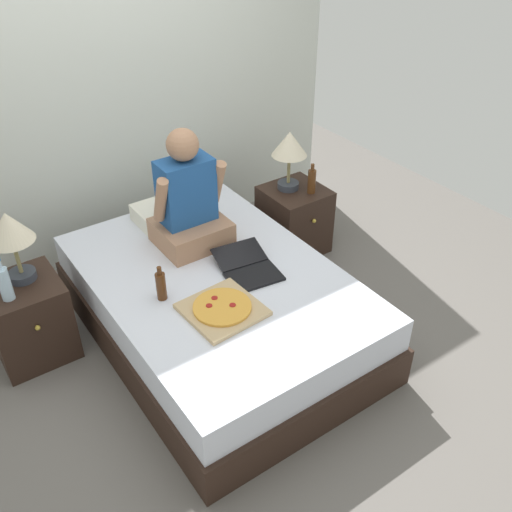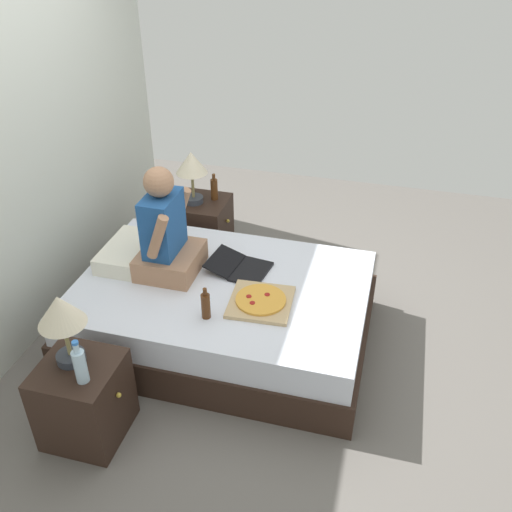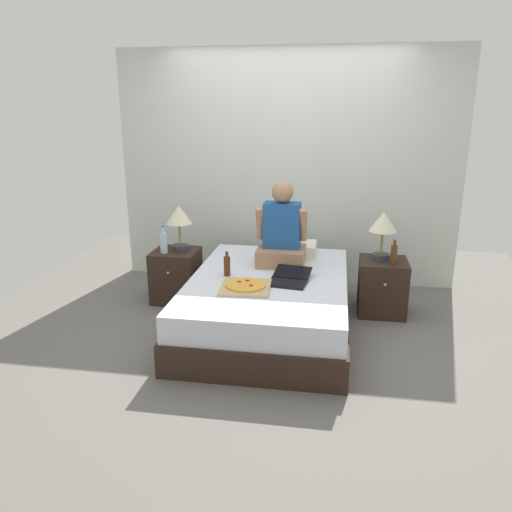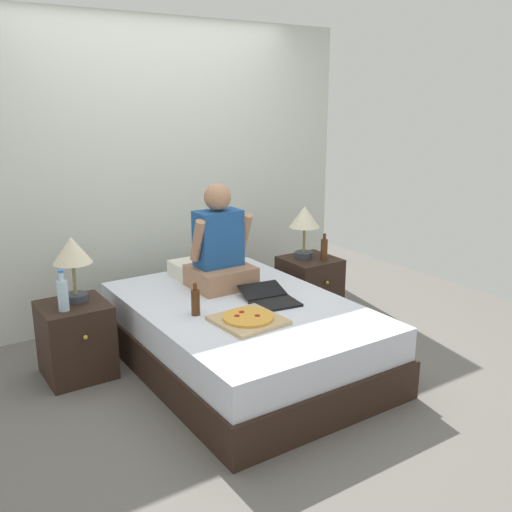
# 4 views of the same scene
# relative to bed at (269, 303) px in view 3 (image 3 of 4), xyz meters

# --- Properties ---
(ground_plane) EXTENTS (5.68, 5.68, 0.00)m
(ground_plane) POSITION_rel_bed_xyz_m (0.00, 0.00, -0.23)
(ground_plane) COLOR #66605B
(wall_back) EXTENTS (3.68, 0.12, 2.50)m
(wall_back) POSITION_rel_bed_xyz_m (0.00, 1.37, 1.02)
(wall_back) COLOR silver
(wall_back) RESTS_ON ground
(bed) EXTENTS (1.38, 2.02, 0.48)m
(bed) POSITION_rel_bed_xyz_m (0.00, 0.00, 0.00)
(bed) COLOR black
(bed) RESTS_ON ground
(nightstand_left) EXTENTS (0.44, 0.47, 0.52)m
(nightstand_left) POSITION_rel_bed_xyz_m (-1.02, 0.52, 0.03)
(nightstand_left) COLOR black
(nightstand_left) RESTS_ON ground
(lamp_on_left_nightstand) EXTENTS (0.26, 0.26, 0.45)m
(lamp_on_left_nightstand) POSITION_rel_bed_xyz_m (-0.98, 0.57, 0.61)
(lamp_on_left_nightstand) COLOR #333842
(lamp_on_left_nightstand) RESTS_ON nightstand_left
(water_bottle) EXTENTS (0.07, 0.07, 0.28)m
(water_bottle) POSITION_rel_bed_xyz_m (-1.10, 0.43, 0.40)
(water_bottle) COLOR silver
(water_bottle) RESTS_ON nightstand_left
(nightstand_right) EXTENTS (0.44, 0.47, 0.52)m
(nightstand_right) POSITION_rel_bed_xyz_m (1.02, 0.52, 0.03)
(nightstand_right) COLOR black
(nightstand_right) RESTS_ON ground
(lamp_on_right_nightstand) EXTENTS (0.26, 0.26, 0.45)m
(lamp_on_right_nightstand) POSITION_rel_bed_xyz_m (0.99, 0.57, 0.61)
(lamp_on_right_nightstand) COLOR #333842
(lamp_on_right_nightstand) RESTS_ON nightstand_right
(beer_bottle) EXTENTS (0.06, 0.06, 0.23)m
(beer_bottle) POSITION_rel_bed_xyz_m (1.09, 0.42, 0.38)
(beer_bottle) COLOR #512D14
(beer_bottle) RESTS_ON nightstand_right
(pillow) EXTENTS (0.52, 0.34, 0.12)m
(pillow) POSITION_rel_bed_xyz_m (0.11, 0.73, 0.30)
(pillow) COLOR silver
(pillow) RESTS_ON bed
(person_seated) EXTENTS (0.47, 0.40, 0.78)m
(person_seated) POSITION_rel_bed_xyz_m (0.06, 0.41, 0.53)
(person_seated) COLOR #A37556
(person_seated) RESTS_ON bed
(laptop) EXTENTS (0.37, 0.45, 0.07)m
(laptop) POSITION_rel_bed_xyz_m (0.18, -0.09, 0.26)
(laptop) COLOR black
(laptop) RESTS_ON bed
(pizza_box) EXTENTS (0.42, 0.42, 0.05)m
(pizza_box) POSITION_rel_bed_xyz_m (-0.15, -0.31, 0.26)
(pizza_box) COLOR tan
(pizza_box) RESTS_ON bed
(beer_bottle_on_bed) EXTENTS (0.06, 0.06, 0.22)m
(beer_bottle_on_bed) POSITION_rel_bed_xyz_m (-0.37, -0.01, 0.33)
(beer_bottle_on_bed) COLOR #4C2811
(beer_bottle_on_bed) RESTS_ON bed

